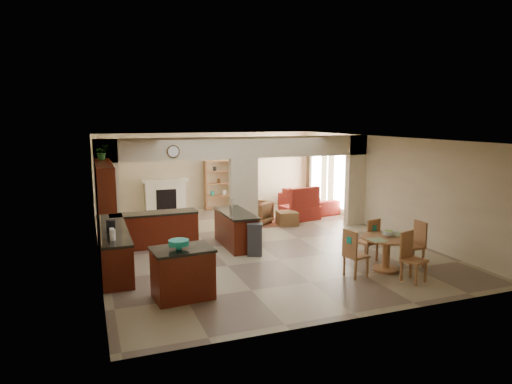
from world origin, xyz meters
name	(u,v)px	position (x,y,z in m)	size (l,w,h in m)	color
floor	(256,243)	(0.00, 0.00, 0.00)	(10.00, 10.00, 0.00)	gray
ceiling	(256,138)	(0.00, 0.00, 2.80)	(10.00, 10.00, 0.00)	white
wall_back	(208,171)	(0.00, 5.00, 1.40)	(8.00, 8.00, 0.00)	beige
wall_front	(362,237)	(0.00, -5.00, 1.40)	(8.00, 8.00, 0.00)	beige
wall_left	(96,201)	(-4.00, 0.00, 1.40)	(10.00, 10.00, 0.00)	beige
wall_right	(383,184)	(4.00, 0.00, 1.40)	(10.00, 10.00, 0.00)	beige
partition_left_pier	(107,194)	(-3.70, 1.00, 1.40)	(0.60, 0.25, 2.80)	beige
partition_center_pier	(243,197)	(0.00, 1.00, 1.10)	(0.80, 0.25, 2.20)	beige
partition_right_pier	(355,180)	(3.70, 1.00, 1.40)	(0.60, 0.25, 2.80)	beige
partition_header	(243,148)	(0.00, 1.00, 2.50)	(8.00, 0.25, 0.60)	beige
kitchen_counter	(131,239)	(-3.26, -0.25, 0.46)	(2.52, 3.29, 1.48)	#3B0F06
upper_cabinets	(104,183)	(-3.82, -0.80, 1.92)	(0.35, 2.40, 0.90)	#3B0F06
peninsula	(236,229)	(-0.60, -0.11, 0.46)	(0.70, 1.85, 0.91)	#3B0F06
wall_clock	(173,152)	(-2.00, 0.85, 2.45)	(0.34, 0.34, 0.03)	#483218
rug	(268,222)	(1.20, 2.10, 0.01)	(1.60, 1.30, 0.01)	brown
fireplace	(166,196)	(-1.60, 4.83, 0.61)	(1.60, 0.35, 1.20)	white
shelving_unit	(219,185)	(0.35, 4.82, 0.90)	(1.00, 0.32, 1.80)	#945433
window_a	(341,181)	(3.97, 2.30, 1.20)	(0.02, 0.90, 1.90)	white
window_b	(317,175)	(3.97, 4.00, 1.20)	(0.02, 0.90, 1.90)	white
glazed_door	(328,182)	(3.97, 3.15, 1.05)	(0.02, 0.70, 2.10)	white
drape_a_left	(349,183)	(3.93, 1.70, 1.20)	(0.10, 0.28, 2.30)	#3D1C18
drape_a_right	(331,179)	(3.93, 2.90, 1.20)	(0.10, 0.28, 2.30)	#3D1C18
drape_b_left	(324,177)	(3.93, 3.40, 1.20)	(0.10, 0.28, 2.30)	#3D1C18
drape_b_right	(309,173)	(3.93, 4.60, 1.20)	(0.10, 0.28, 2.30)	#3D1C18
ceiling_fan	(266,141)	(1.50, 3.00, 2.56)	(1.00, 1.00, 0.10)	white
kitchen_island	(183,273)	(-2.60, -3.09, 0.48)	(1.17, 0.88, 0.95)	#3B0F06
teal_bowl	(179,245)	(-2.66, -3.14, 1.04)	(0.37, 0.37, 0.18)	#15937F
trash_can	(255,241)	(-0.41, -1.06, 0.37)	(0.35, 0.30, 0.74)	#2C2C2F
dining_table	(386,248)	(1.89, -3.13, 0.51)	(1.12, 1.12, 0.76)	#945433
fruit_bowl	(389,233)	(1.94, -3.12, 0.83)	(0.27, 0.27, 0.14)	#78B025
sofa	(308,200)	(3.30, 3.45, 0.37)	(0.98, 2.51, 0.73)	maroon
chaise	(300,213)	(2.38, 2.21, 0.22)	(1.11, 0.91, 0.44)	maroon
armchair	(257,213)	(0.82, 2.06, 0.37)	(0.78, 0.80, 0.73)	maroon
ottoman	(287,218)	(1.64, 1.60, 0.21)	(0.59, 0.59, 0.43)	maroon
plant	(101,152)	(-3.82, -0.04, 2.55)	(0.32, 0.27, 0.35)	#1D5316
chair_north	(370,238)	(1.92, -2.45, 0.55)	(0.52, 0.52, 1.02)	#945433
chair_east	(416,242)	(2.73, -3.07, 0.55)	(0.44, 0.43, 1.02)	#945433
chair_south	(411,255)	(1.97, -3.83, 0.55)	(0.53, 0.53, 1.02)	#945433
chair_west	(353,252)	(0.98, -3.23, 0.55)	(0.49, 0.49, 1.02)	#945433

